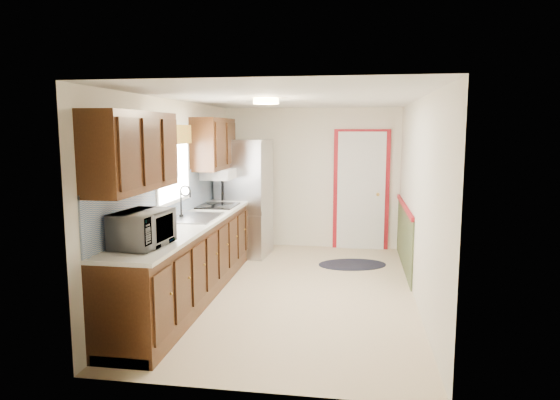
% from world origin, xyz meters
% --- Properties ---
extents(room_shell, '(3.20, 5.20, 2.52)m').
position_xyz_m(room_shell, '(0.00, 0.00, 1.20)').
color(room_shell, beige).
rests_on(room_shell, ground).
extents(kitchen_run, '(0.63, 4.00, 2.20)m').
position_xyz_m(kitchen_run, '(-1.24, -0.29, 0.81)').
color(kitchen_run, '#32190B').
rests_on(kitchen_run, ground).
extents(back_wall_trim, '(1.12, 2.30, 2.08)m').
position_xyz_m(back_wall_trim, '(0.99, 2.21, 0.89)').
color(back_wall_trim, maroon).
rests_on(back_wall_trim, ground).
extents(ceiling_fixture, '(0.30, 0.30, 0.06)m').
position_xyz_m(ceiling_fixture, '(-0.30, -0.20, 2.36)').
color(ceiling_fixture, '#FFD88C').
rests_on(ceiling_fixture, room_shell).
extents(microwave, '(0.38, 0.63, 0.41)m').
position_xyz_m(microwave, '(-1.20, -1.73, 1.14)').
color(microwave, white).
rests_on(microwave, kitchen_run).
extents(refrigerator, '(0.84, 0.81, 1.88)m').
position_xyz_m(refrigerator, '(-1.02, 1.75, 0.94)').
color(refrigerator, '#B7B7BC').
rests_on(refrigerator, ground).
extents(rug, '(1.16, 0.89, 0.01)m').
position_xyz_m(rug, '(0.73, 1.36, 0.01)').
color(rug, black).
rests_on(rug, ground).
extents(cooktop, '(0.51, 0.62, 0.02)m').
position_xyz_m(cooktop, '(-1.19, 0.79, 0.95)').
color(cooktop, black).
rests_on(cooktop, kitchen_run).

